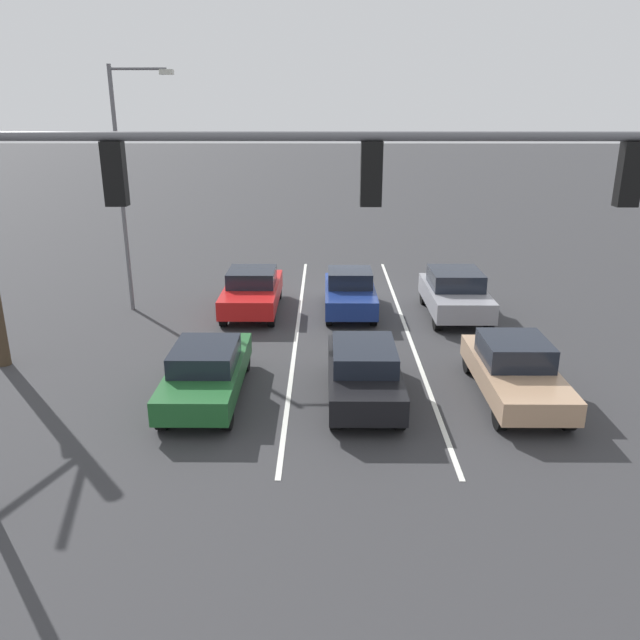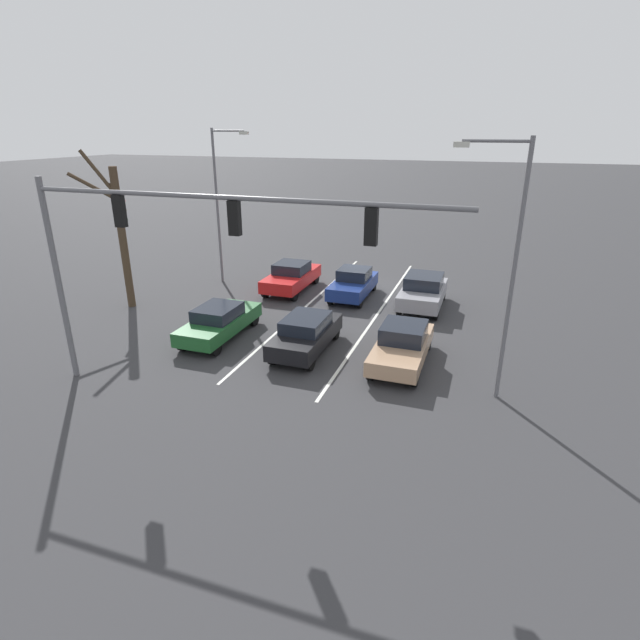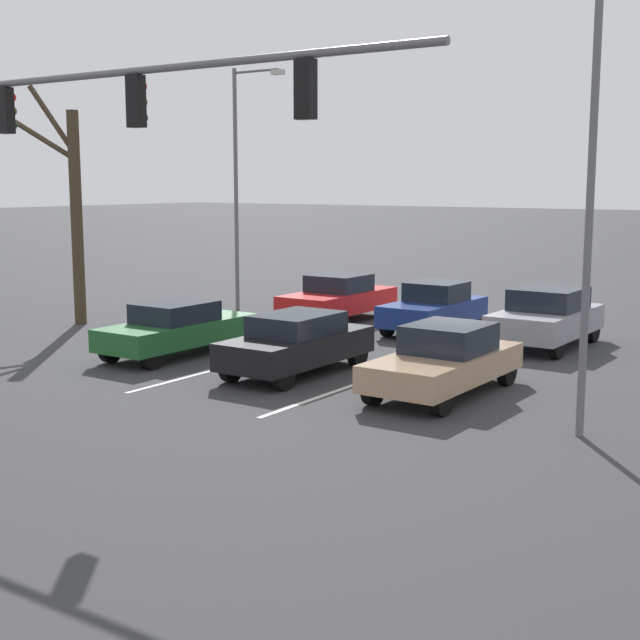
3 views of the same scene
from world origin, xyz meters
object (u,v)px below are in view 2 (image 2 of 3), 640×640
at_px(street_lamp_right_shoulder, 220,197).
at_px(bare_tree_near, 119,231).
at_px(car_red_rightlane_second, 292,276).
at_px(car_navy_midlane_second, 353,283).
at_px(street_lamp_left_shoulder, 507,257).
at_px(car_black_midlane_front, 306,333).
at_px(car_darkgreen_rightlane_front, 219,321).
at_px(traffic_signal_gantry, 164,237).
at_px(car_tan_leftlane_front, 402,345).
at_px(car_gray_leftlane_second, 423,291).

distance_m(street_lamp_right_shoulder, bare_tree_near, 5.93).
xyz_separation_m(car_red_rightlane_second, car_navy_midlane_second, (-3.48, 0.05, -0.04)).
bearing_deg(street_lamp_right_shoulder, street_lamp_left_shoulder, 149.23).
relative_size(car_red_rightlane_second, bare_tree_near, 0.60).
distance_m(car_black_midlane_front, car_navy_midlane_second, 7.14).
height_order(car_black_midlane_front, street_lamp_left_shoulder, street_lamp_left_shoulder).
xyz_separation_m(car_darkgreen_rightlane_front, street_lamp_left_shoulder, (-10.87, 1.43, 3.96)).
relative_size(car_black_midlane_front, street_lamp_left_shoulder, 0.52).
bearing_deg(car_red_rightlane_second, traffic_signal_gantry, 94.39).
distance_m(car_tan_leftlane_front, street_lamp_left_shoulder, 5.29).
distance_m(car_gray_leftlane_second, traffic_signal_gantry, 13.71).
distance_m(street_lamp_left_shoulder, bare_tree_near, 17.51).
xyz_separation_m(car_gray_leftlane_second, street_lamp_right_shoulder, (11.30, -0.68, 3.96)).
relative_size(car_black_midlane_front, car_red_rightlane_second, 0.95).
distance_m(car_black_midlane_front, car_tan_leftlane_front, 3.78).
relative_size(car_gray_leftlane_second, car_navy_midlane_second, 1.03).
xyz_separation_m(car_black_midlane_front, street_lamp_left_shoulder, (-6.96, 1.34, 3.94)).
relative_size(car_darkgreen_rightlane_front, street_lamp_right_shoulder, 0.54).
relative_size(car_gray_leftlane_second, bare_tree_near, 0.56).
relative_size(car_darkgreen_rightlane_front, car_gray_leftlane_second, 1.09).
height_order(car_red_rightlane_second, traffic_signal_gantry, traffic_signal_gantry).
relative_size(car_black_midlane_front, car_gray_leftlane_second, 1.01).
bearing_deg(traffic_signal_gantry, street_lamp_left_shoulder, -161.00).
xyz_separation_m(car_black_midlane_front, car_tan_leftlane_front, (-3.77, -0.16, -0.01)).
height_order(car_gray_leftlane_second, traffic_signal_gantry, traffic_signal_gantry).
distance_m(car_red_rightlane_second, street_lamp_right_shoulder, 5.80).
distance_m(car_red_rightlane_second, street_lamp_left_shoulder, 14.10).
distance_m(car_darkgreen_rightlane_front, street_lamp_left_shoulder, 11.66).
bearing_deg(car_navy_midlane_second, bare_tree_near, 26.44).
relative_size(street_lamp_right_shoulder, street_lamp_left_shoulder, 1.03).
bearing_deg(car_red_rightlane_second, street_lamp_left_shoulder, 140.95).
relative_size(car_red_rightlane_second, street_lamp_right_shoulder, 0.53).
bearing_deg(car_darkgreen_rightlane_front, traffic_signal_gantry, 104.86).
bearing_deg(street_lamp_left_shoulder, bare_tree_near, -11.40).
xyz_separation_m(car_black_midlane_front, car_gray_leftlane_second, (-3.58, -6.73, 0.08)).
distance_m(car_red_rightlane_second, traffic_signal_gantry, 12.70).
distance_m(car_navy_midlane_second, street_lamp_right_shoulder, 8.67).
bearing_deg(car_navy_midlane_second, car_red_rightlane_second, -0.87).
xyz_separation_m(traffic_signal_gantry, street_lamp_right_shoulder, (5.08, -12.06, -0.48)).
xyz_separation_m(car_darkgreen_rightlane_front, car_gray_leftlane_second, (-7.48, -6.64, 0.11)).
relative_size(car_tan_leftlane_front, bare_tree_near, 0.59).
height_order(car_black_midlane_front, car_tan_leftlane_front, car_tan_leftlane_front).
relative_size(car_darkgreen_rightlane_front, car_navy_midlane_second, 1.12).
relative_size(car_darkgreen_rightlane_front, car_red_rightlane_second, 1.02).
xyz_separation_m(car_navy_midlane_second, street_lamp_left_shoulder, (-7.04, 8.48, 3.95)).
bearing_deg(car_navy_midlane_second, street_lamp_left_shoulder, 129.69).
distance_m(car_black_midlane_front, bare_tree_near, 10.82).
distance_m(traffic_signal_gantry, bare_tree_near, 10.24).
relative_size(traffic_signal_gantry, street_lamp_left_shoulder, 1.64).
relative_size(traffic_signal_gantry, bare_tree_near, 1.78).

